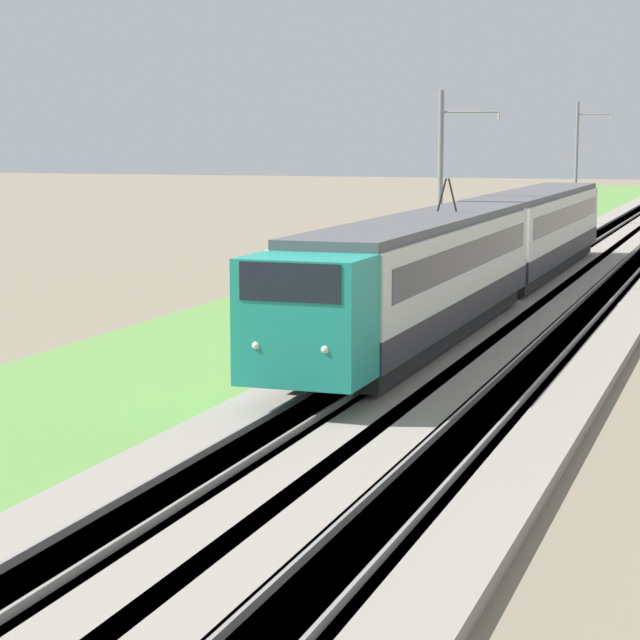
{
  "coord_description": "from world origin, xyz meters",
  "views": [
    {
      "loc": [
        -1.85,
        -9.42,
        6.47
      ],
      "look_at": [
        25.19,
        0.0,
        2.28
      ],
      "focal_mm": 70.0,
      "sensor_mm": 36.0,
      "label": 1
    }
  ],
  "objects": [
    {
      "name": "track_main",
      "position": [
        50.0,
        0.0,
        0.16
      ],
      "size": [
        240.0,
        1.57,
        0.45
      ],
      "color": "#4C4238",
      "rests_on": "ground"
    },
    {
      "name": "ballast_adjacent",
      "position": [
        50.0,
        -3.95,
        0.15
      ],
      "size": [
        240.0,
        4.4,
        0.3
      ],
      "color": "gray",
      "rests_on": "ground"
    },
    {
      "name": "passenger_train",
      "position": [
        44.92,
        0.0,
        2.44
      ],
      "size": [
        43.0,
        2.95,
        5.19
      ],
      "rotation": [
        0.0,
        0.0,
        3.14
      ],
      "color": "teal",
      "rests_on": "ground"
    },
    {
      "name": "grass_verge",
      "position": [
        50.0,
        6.49,
        0.06
      ],
      "size": [
        240.0,
        8.04,
        0.12
      ],
      "color": "#5B8E42",
      "rests_on": "ground"
    },
    {
      "name": "ballast_main",
      "position": [
        50.0,
        0.0,
        0.15
      ],
      "size": [
        240.0,
        4.4,
        0.3
      ],
      "color": "gray",
      "rests_on": "ground"
    },
    {
      "name": "catenary_mast_far",
      "position": [
        90.28,
        2.9,
        4.68
      ],
      "size": [
        0.22,
        2.56,
        9.06
      ],
      "color": "slate",
      "rests_on": "ground"
    },
    {
      "name": "track_adjacent",
      "position": [
        50.0,
        -3.95,
        0.16
      ],
      "size": [
        240.0,
        1.57,
        0.45
      ],
      "color": "#4C4238",
      "rests_on": "ground"
    },
    {
      "name": "catenary_mast_mid",
      "position": [
        48.89,
        2.9,
        4.35
      ],
      "size": [
        0.22,
        2.56,
        8.42
      ],
      "color": "slate",
      "rests_on": "ground"
    }
  ]
}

